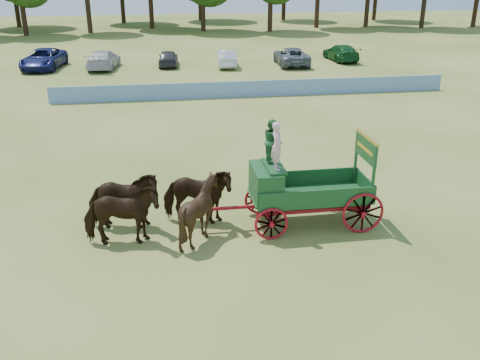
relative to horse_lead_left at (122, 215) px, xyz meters
name	(u,v)px	position (x,y,z in m)	size (l,w,h in m)	color
ground	(375,213)	(8.59, 0.90, -1.00)	(160.00, 160.00, 0.00)	#A6944B
horse_lead_left	(122,215)	(0.00, 0.00, 0.00)	(1.08, 2.37, 2.00)	black
horse_lead_right	(123,201)	(0.00, 1.10, 0.00)	(1.08, 2.37, 2.00)	black
horse_wheel_left	(200,210)	(2.40, 0.00, 0.00)	(1.62, 1.82, 2.00)	black
horse_wheel_right	(197,196)	(2.40, 1.10, 0.00)	(1.08, 2.37, 2.00)	black
farm_dray	(289,181)	(5.38, 0.57, 0.57)	(6.00, 2.00, 3.68)	#A11017
sponsor_banner	(255,89)	(7.59, 18.90, -0.47)	(26.00, 0.08, 1.05)	#1E57A7
parked_cars	(139,58)	(-0.09, 30.87, -0.25)	(37.31, 7.27, 1.61)	silver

